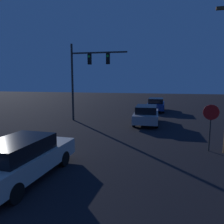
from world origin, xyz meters
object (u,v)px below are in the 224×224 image
at_px(car_near, 21,158).
at_px(car_mid, 146,114).
at_px(stop_sign, 211,119).
at_px(car_far, 156,104).
at_px(traffic_signal_mast, 85,70).

bearing_deg(car_near, car_mid, 74.99).
relative_size(car_near, car_mid, 1.01).
relative_size(car_mid, stop_sign, 2.02).
height_order(car_near, stop_sign, stop_sign).
bearing_deg(car_mid, car_far, 84.74).
relative_size(car_mid, traffic_signal_mast, 0.72).
distance_m(car_near, car_far, 19.47).
bearing_deg(car_mid, stop_sign, -61.66).
height_order(car_near, car_mid, same).
bearing_deg(traffic_signal_mast, car_mid, -2.96).
bearing_deg(stop_sign, traffic_signal_mast, 143.43).
relative_size(car_near, car_far, 1.02).
xyz_separation_m(car_mid, stop_sign, (3.59, -6.32, 0.88)).
bearing_deg(car_far, car_mid, -93.53).
xyz_separation_m(car_mid, traffic_signal_mast, (-5.31, 0.27, 3.62)).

